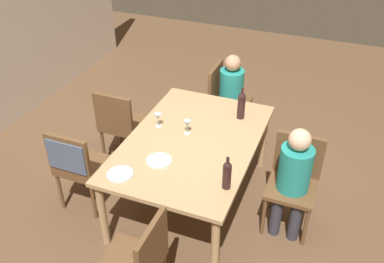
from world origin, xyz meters
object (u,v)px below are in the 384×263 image
(person_man_bearded, at_px, (294,175))
(wine_bottle_tall_green, at_px, (241,105))
(chair_left_end, at_px, (139,260))
(dinner_plate_host, at_px, (120,174))
(chair_far_right, at_px, (120,122))
(wine_glass_near_left, at_px, (187,124))
(person_woman_host, at_px, (233,91))
(dining_table, at_px, (192,147))
(chair_near, at_px, (294,177))
(dinner_plate_guest_left, at_px, (159,160))
(chair_far_left, at_px, (75,162))
(wine_bottle_dark_red, at_px, (227,174))
(wine_glass_centre, at_px, (158,118))
(chair_right_end, at_px, (224,97))

(person_man_bearded, height_order, wine_bottle_tall_green, person_man_bearded)
(chair_left_end, relative_size, dinner_plate_host, 4.08)
(chair_far_right, height_order, wine_glass_near_left, chair_far_right)
(chair_far_right, distance_m, person_woman_host, 1.39)
(dining_table, height_order, person_woman_host, person_woman_host)
(chair_near, relative_size, dinner_plate_guest_left, 4.06)
(dinner_plate_guest_left, bearing_deg, chair_far_left, 98.69)
(chair_near, bearing_deg, wine_glass_near_left, -0.08)
(chair_left_end, height_order, person_man_bearded, person_man_bearded)
(chair_far_left, distance_m, wine_bottle_dark_red, 1.50)
(wine_bottle_dark_red, bearing_deg, wine_glass_centre, 55.63)
(wine_bottle_tall_green, relative_size, dinner_plate_host, 1.50)
(chair_far_left, bearing_deg, dining_table, 28.38)
(chair_right_end, relative_size, wine_glass_centre, 6.17)
(dining_table, height_order, wine_bottle_dark_red, wine_bottle_dark_red)
(chair_far_right, xyz_separation_m, dinner_plate_guest_left, (-0.72, -0.82, 0.22))
(wine_glass_near_left, height_order, dinner_plate_host, wine_glass_near_left)
(person_man_bearded, bearing_deg, person_woman_host, -53.89)
(chair_left_end, xyz_separation_m, dinner_plate_guest_left, (0.87, 0.24, 0.22))
(dining_table, bearing_deg, chair_right_end, 3.92)
(chair_far_right, xyz_separation_m, chair_far_left, (-0.84, 0.00, 0.06))
(chair_left_end, distance_m, person_man_bearded, 1.53)
(person_woman_host, height_order, wine_glass_centre, person_woman_host)
(dining_table, xyz_separation_m, wine_glass_near_left, (0.09, 0.08, 0.18))
(wine_bottle_dark_red, bearing_deg, chair_left_end, 151.42)
(chair_far_left, relative_size, wine_bottle_tall_green, 2.71)
(chair_left_end, xyz_separation_m, wine_bottle_tall_green, (1.83, -0.23, 0.36))
(chair_far_left, distance_m, dinner_plate_guest_left, 0.84)
(chair_right_end, bearing_deg, wine_glass_centre, -14.60)
(dinner_plate_host, bearing_deg, dinner_plate_guest_left, -37.99)
(wine_glass_near_left, xyz_separation_m, wine_glass_centre, (0.01, 0.31, 0.00))
(chair_right_end, xyz_separation_m, chair_far_left, (-1.80, 0.89, 0.06))
(dining_table, xyz_separation_m, wine_bottle_tall_green, (0.56, -0.31, 0.22))
(dining_table, bearing_deg, wine_glass_near_left, 43.67)
(wine_bottle_dark_red, distance_m, wine_glass_near_left, 0.84)
(dining_table, height_order, chair_far_right, chair_far_right)
(chair_left_end, bearing_deg, chair_right_end, 3.92)
(dining_table, relative_size, chair_left_end, 1.94)
(chair_far_left, relative_size, person_woman_host, 0.85)
(person_woman_host, bearing_deg, chair_right_end, -90.00)
(dining_table, xyz_separation_m, chair_right_end, (1.27, 0.09, -0.14))
(person_woman_host, xyz_separation_m, wine_glass_centre, (-1.18, 0.42, 0.22))
(wine_glass_near_left, bearing_deg, wine_bottle_dark_red, -135.84)
(chair_right_end, height_order, wine_bottle_tall_green, wine_bottle_tall_green)
(person_man_bearded, height_order, dinner_plate_guest_left, person_man_bearded)
(wine_bottle_dark_red, relative_size, dinner_plate_guest_left, 1.34)
(chair_far_right, bearing_deg, dinner_plate_guest_left, -41.10)
(person_man_bearded, height_order, dinner_plate_host, person_man_bearded)
(dinner_plate_guest_left, bearing_deg, chair_near, -66.59)
(chair_far_right, height_order, wine_bottle_tall_green, wine_bottle_tall_green)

